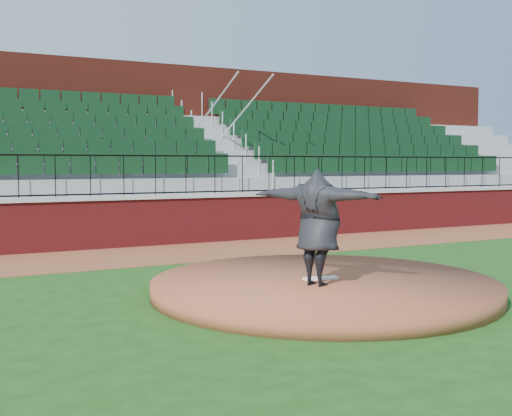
{
  "coord_description": "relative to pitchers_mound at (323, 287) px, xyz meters",
  "views": [
    {
      "loc": [
        -5.38,
        -8.69,
        2.11
      ],
      "look_at": [
        0.0,
        1.5,
        1.3
      ],
      "focal_mm": 44.97,
      "sensor_mm": 36.0,
      "label": 1
    }
  ],
  "objects": [
    {
      "name": "wall_cap",
      "position": [
        -0.34,
        7.19,
        1.12
      ],
      "size": [
        34.0,
        0.45,
        0.1
      ],
      "primitive_type": "cube",
      "color": "#B7B7B7",
      "rests_on": "field_wall"
    },
    {
      "name": "pitching_rubber",
      "position": [
        -0.06,
        -0.01,
        0.14
      ],
      "size": [
        0.59,
        0.23,
        0.04
      ],
      "primitive_type": "cube",
      "rotation": [
        0.0,
        0.0,
        -0.16
      ],
      "color": "white",
      "rests_on": "pitchers_mound"
    },
    {
      "name": "pitcher",
      "position": [
        -0.37,
        -0.39,
        1.01
      ],
      "size": [
        1.52,
        2.2,
        1.77
      ],
      "primitive_type": "imported",
      "rotation": [
        0.0,
        0.0,
        2.04
      ],
      "color": "black",
      "rests_on": "pitchers_mound"
    },
    {
      "name": "field_wall",
      "position": [
        -0.34,
        7.19,
        0.47
      ],
      "size": [
        34.0,
        0.35,
        1.2
      ],
      "primitive_type": "cube",
      "color": "maroon",
      "rests_on": "ground"
    },
    {
      "name": "wall_railing",
      "position": [
        -0.34,
        7.19,
        1.67
      ],
      "size": [
        34.0,
        0.05,
        1.0
      ],
      "primitive_type": null,
      "color": "black",
      "rests_on": "wall_cap"
    },
    {
      "name": "pitchers_mound",
      "position": [
        0.0,
        0.0,
        0.0
      ],
      "size": [
        5.53,
        5.53,
        0.25
      ],
      "primitive_type": "cylinder",
      "color": "brown",
      "rests_on": "ground"
    },
    {
      "name": "seating_stands",
      "position": [
        -0.34,
        9.91,
        2.18
      ],
      "size": [
        34.0,
        5.1,
        4.6
      ],
      "primitive_type": null,
      "color": "gray",
      "rests_on": "ground"
    },
    {
      "name": "ground",
      "position": [
        -0.34,
        0.19,
        -0.12
      ],
      "size": [
        90.0,
        90.0,
        0.0
      ],
      "primitive_type": "plane",
      "color": "#184513",
      "rests_on": "ground"
    },
    {
      "name": "warning_track",
      "position": [
        -0.34,
        5.59,
        -0.12
      ],
      "size": [
        34.0,
        3.2,
        0.01
      ],
      "primitive_type": "cube",
      "color": "brown",
      "rests_on": "ground"
    },
    {
      "name": "concourse_wall",
      "position": [
        -0.34,
        12.71,
        2.62
      ],
      "size": [
        34.0,
        0.5,
        5.5
      ],
      "primitive_type": "cube",
      "color": "maroon",
      "rests_on": "ground"
    }
  ]
}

